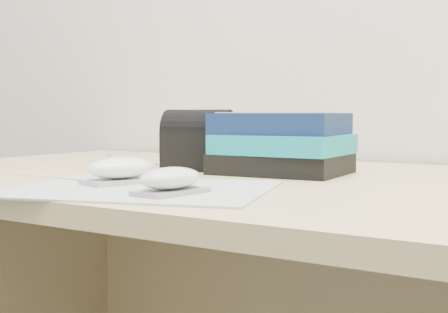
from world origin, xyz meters
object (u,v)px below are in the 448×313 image
Objects in this scene: desk at (309,309)px; pouch at (199,141)px; mouse_rear at (121,170)px; book_stack at (282,144)px; mouse_front at (171,181)px.

desk is 11.18× the size of pouch.
desk is 0.42m from mouse_rear.
book_stack is at bearing 67.46° from mouse_rear.
pouch is at bearing 119.30° from mouse_front.
desk is 0.43m from mouse_front.
mouse_rear is at bearing 157.27° from mouse_front.
desk is 6.93× the size of book_stack.
pouch reaches higher than desk.
book_stack is (0.12, 0.29, 0.03)m from mouse_rear.
desk is at bearing 59.04° from mouse_rear.
pouch is (-0.18, 0.32, 0.03)m from mouse_front.
mouse_rear is at bearing -80.35° from pouch.
pouch is (-0.05, 0.27, 0.03)m from mouse_rear.
mouse_rear is 0.27m from pouch.
mouse_front is at bearing -60.70° from pouch.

